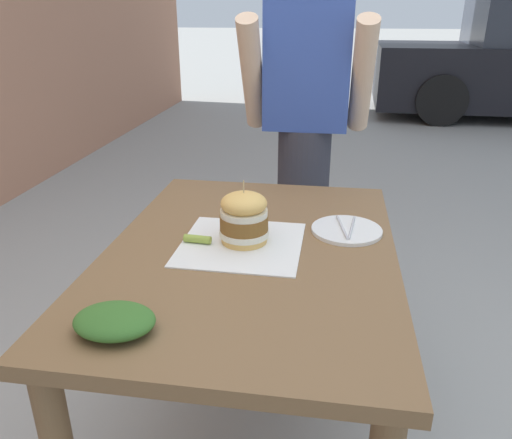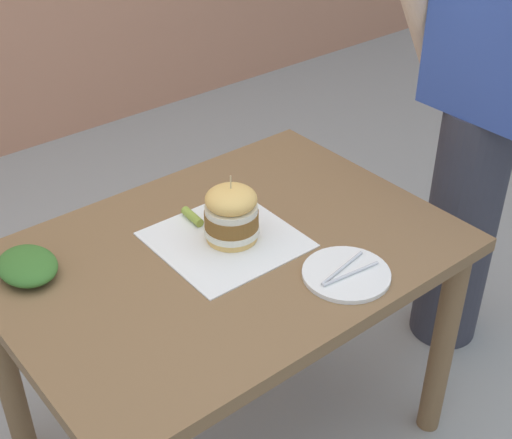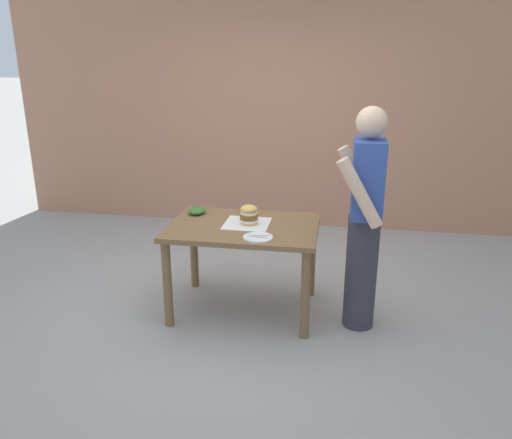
% 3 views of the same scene
% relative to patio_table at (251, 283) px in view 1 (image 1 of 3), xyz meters
% --- Properties ---
extents(ground_plane, '(80.00, 80.00, 0.00)m').
position_rel_patio_table_xyz_m(ground_plane, '(0.00, 0.00, -0.63)').
color(ground_plane, '#9E9E99').
extents(patio_table, '(0.84, 1.18, 0.74)m').
position_rel_patio_table_xyz_m(patio_table, '(0.00, 0.00, 0.00)').
color(patio_table, brown).
rests_on(patio_table, ground).
extents(serving_paper, '(0.36, 0.36, 0.00)m').
position_rel_patio_table_xyz_m(serving_paper, '(-0.03, 0.02, 0.12)').
color(serving_paper, white).
rests_on(serving_paper, patio_table).
extents(sandwich, '(0.15, 0.15, 0.19)m').
position_rel_patio_table_xyz_m(sandwich, '(-0.03, 0.04, 0.20)').
color(sandwich, '#E5B25B').
rests_on(sandwich, serving_paper).
extents(pickle_spear, '(0.08, 0.03, 0.02)m').
position_rel_patio_table_xyz_m(pickle_spear, '(-0.16, 0.01, 0.13)').
color(pickle_spear, '#8EA83D').
rests_on(pickle_spear, serving_paper).
extents(side_plate_with_forks, '(0.22, 0.22, 0.02)m').
position_rel_patio_table_xyz_m(side_plate_with_forks, '(0.28, 0.16, 0.12)').
color(side_plate_with_forks, white).
rests_on(side_plate_with_forks, patio_table).
extents(side_salad, '(0.18, 0.14, 0.05)m').
position_rel_patio_table_xyz_m(side_salad, '(-0.22, -0.44, 0.14)').
color(side_salad, '#386B28').
rests_on(side_salad, patio_table).
extents(diner_across_table, '(0.55, 0.35, 1.69)m').
position_rel_patio_table_xyz_m(diner_across_table, '(0.09, 0.92, 0.26)').
color(diner_across_table, '#33333D').
rests_on(diner_across_table, ground).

